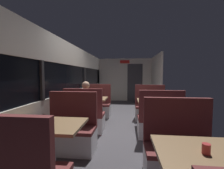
{
  "coord_description": "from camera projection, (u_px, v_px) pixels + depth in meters",
  "views": [
    {
      "loc": [
        0.18,
        -4.09,
        1.43
      ],
      "look_at": [
        -0.43,
        1.67,
        1.05
      ],
      "focal_mm": 24.28,
      "sensor_mm": 36.0,
      "label": 1
    }
  ],
  "objects": [
    {
      "name": "bench_mid_window_facing_end",
      "position": [
        85.0,
        118.0,
        3.82
      ],
      "size": [
        0.95,
        0.5,
        1.1
      ],
      "color": "silver",
      "rests_on": "ground_plane"
    },
    {
      "name": "coffee_cup_primary",
      "position": [
        156.0,
        99.0,
        3.98
      ],
      "size": [
        0.07,
        0.07,
        0.09
      ],
      "color": "#B23333",
      "rests_on": "dining_table_rear_aisle"
    },
    {
      "name": "dining_table_near_window",
      "position": [
        51.0,
        131.0,
        2.15
      ],
      "size": [
        0.9,
        0.7,
        0.74
      ],
      "color": "#9E9EA3",
      "rests_on": "ground_plane"
    },
    {
      "name": "bench_near_window_facing_entry",
      "position": [
        70.0,
        133.0,
        2.86
      ],
      "size": [
        0.95,
        0.5,
        1.1
      ],
      "color": "silver",
      "rests_on": "ground_plane"
    },
    {
      "name": "ground_plane",
      "position": [
        121.0,
        127.0,
        4.17
      ],
      "size": [
        3.3,
        9.2,
        0.02
      ],
      "primitive_type": "cube",
      "color": "#423F44"
    },
    {
      "name": "coffee_cup_secondary",
      "position": [
        206.0,
        149.0,
        1.33
      ],
      "size": [
        0.07,
        0.07,
        0.09
      ],
      "color": "#B23333",
      "rests_on": "dining_table_front_aisle"
    },
    {
      "name": "bench_front_aisle_facing_entry",
      "position": [
        180.0,
        155.0,
        2.08
      ],
      "size": [
        0.95,
        0.5,
        1.1
      ],
      "color": "silver",
      "rests_on": "ground_plane"
    },
    {
      "name": "seated_passenger",
      "position": [
        86.0,
        110.0,
        3.88
      ],
      "size": [
        0.47,
        0.55,
        1.26
      ],
      "color": "#26262D",
      "rests_on": "ground_plane"
    },
    {
      "name": "dining_table_rear_aisle",
      "position": [
        154.0,
        104.0,
        4.11
      ],
      "size": [
        0.9,
        0.7,
        0.74
      ],
      "color": "#9E9EA3",
      "rests_on": "ground_plane"
    },
    {
      "name": "bench_rear_aisle_facing_end",
      "position": [
        159.0,
        123.0,
        3.44
      ],
      "size": [
        0.95,
        0.5,
        1.1
      ],
      "color": "silver",
      "rests_on": "ground_plane"
    },
    {
      "name": "carriage_end_bulkhead",
      "position": [
        126.0,
        80.0,
        8.25
      ],
      "size": [
        2.9,
        0.11,
        2.3
      ],
      "color": "beige",
      "rests_on": "ground_plane"
    },
    {
      "name": "bench_mid_window_facing_entry",
      "position": [
        96.0,
        107.0,
        5.21
      ],
      "size": [
        0.95,
        0.5,
        1.1
      ],
      "color": "silver",
      "rests_on": "ground_plane"
    },
    {
      "name": "carriage_window_panel_left",
      "position": [
        70.0,
        86.0,
        4.25
      ],
      "size": [
        0.09,
        8.48,
        2.3
      ],
      "color": "beige",
      "rests_on": "ground_plane"
    },
    {
      "name": "carriage_aisle_panel_right",
      "position": [
        156.0,
        81.0,
        6.92
      ],
      "size": [
        0.08,
        2.4,
        2.3
      ],
      "primitive_type": "cube",
      "color": "beige",
      "rests_on": "ground_plane"
    },
    {
      "name": "bench_rear_aisle_facing_entry",
      "position": [
        150.0,
        109.0,
        4.82
      ],
      "size": [
        0.95,
        0.5,
        1.1
      ],
      "color": "silver",
      "rests_on": "ground_plane"
    },
    {
      "name": "dining_table_front_aisle",
      "position": [
        207.0,
        163.0,
        1.37
      ],
      "size": [
        0.9,
        0.7,
        0.74
      ],
      "color": "#9E9EA3",
      "rests_on": "ground_plane"
    },
    {
      "name": "dining_table_mid_window",
      "position": [
        91.0,
        101.0,
        4.5
      ],
      "size": [
        0.9,
        0.7,
        0.74
      ],
      "color": "#9E9EA3",
      "rests_on": "ground_plane"
    }
  ]
}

